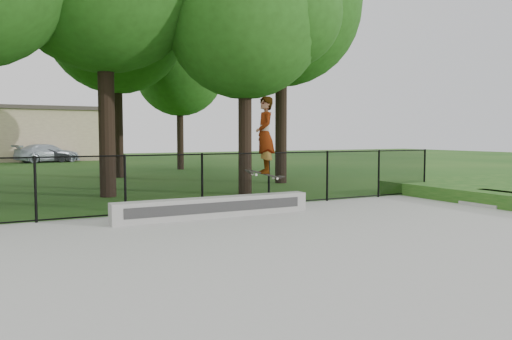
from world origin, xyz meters
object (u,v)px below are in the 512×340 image
object	(u,v)px
car_b	(48,156)
skater_airborne	(265,136)
car_c	(48,153)
grind_ledge	(215,207)

from	to	relation	value
car_b	skater_airborne	distance (m)	29.38
car_b	car_c	bearing A→B (deg)	-3.78
car_b	grind_ledge	bearing A→B (deg)	-177.56
car_c	skater_airborne	size ratio (longest dim) A/B	2.06
grind_ledge	skater_airborne	xyz separation A→B (m)	(1.32, -0.09, 1.70)
grind_ledge	car_b	xyz separation A→B (m)	(-1.09, 29.15, 0.21)
skater_airborne	car_c	bearing A→B (deg)	94.62
car_b	skater_airborne	bearing A→B (deg)	-175.00
car_c	skater_airborne	bearing A→B (deg)	167.76
grind_ledge	skater_airborne	size ratio (longest dim) A/B	2.35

